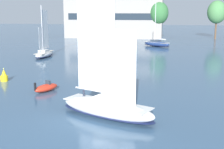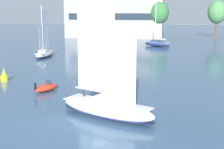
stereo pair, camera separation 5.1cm
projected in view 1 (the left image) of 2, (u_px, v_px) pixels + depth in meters
ground_plane at (107, 117)px, 30.23m from camera, size 400.00×400.00×0.00m
waterfront_building at (115, 17)px, 119.13m from camera, size 37.08×16.13×15.20m
tree_shore_left at (217, 12)px, 110.44m from camera, size 6.62×6.62×13.62m
tree_shore_right at (159, 13)px, 109.71m from camera, size 6.42×6.42×13.21m
sailboat_main at (107, 106)px, 29.99m from camera, size 10.68×6.87×14.28m
sailboat_moored_near_marina at (157, 44)px, 89.15m from camera, size 8.59×7.46×12.28m
sailboat_moored_far_slip at (44, 53)px, 68.70m from camera, size 2.33×8.18×11.24m
motor_tender at (46, 88)px, 39.76m from camera, size 2.93×4.06×1.45m
channel_buoy at (4, 76)px, 45.36m from camera, size 1.07×1.07×1.94m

